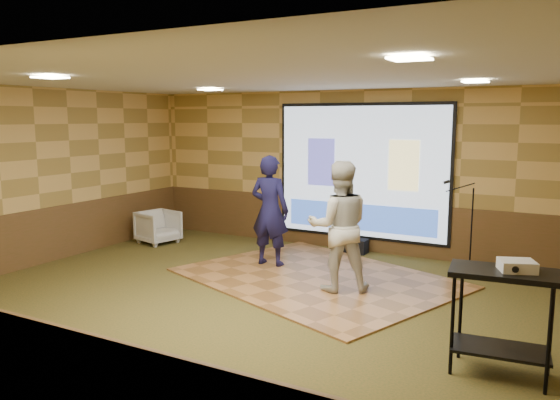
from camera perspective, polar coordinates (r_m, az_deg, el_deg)
The scene contains 18 objects.
ground at distance 7.45m, azimuth -1.09°, elevation -10.90°, with size 9.00×9.00×0.00m, color #303819.
room_shell at distance 7.03m, azimuth -1.14°, elevation 5.41°, with size 9.04×7.04×3.02m.
wainscot_back at distance 10.39m, azimuth 8.44°, elevation -2.67°, with size 9.00×0.04×0.95m, color #4C3919.
wainscot_front at distance 4.79m, azimuth -23.13°, elevation -16.91°, with size 9.00×0.04×0.95m, color #4C3919.
wainscot_left at distance 10.22m, azimuth -23.54°, elevation -3.48°, with size 0.04×7.00×0.95m, color #4C3919.
projector_screen at distance 10.20m, azimuth 8.48°, elevation 2.81°, with size 3.32×0.06×2.52m.
downlight_nw at distance 9.74m, azimuth -7.29°, elevation 11.37°, with size 0.32×0.32×0.02m, color #F4E5B7.
downlight_ne at distance 8.02m, azimuth 19.74°, elevation 11.57°, with size 0.32×0.32×0.02m, color #F4E5B7.
downlight_sw at distance 7.32m, azimuth -22.89°, elevation 11.73°, with size 0.32×0.32×0.02m, color #F4E5B7.
downlight_se at distance 4.80m, azimuth 13.40°, elevation 14.19°, with size 0.32×0.32×0.02m, color #F4E5B7.
dance_floor at distance 8.59m, azimuth 3.85°, elevation -8.14°, with size 3.96×3.02×0.03m, color #9C6839.
player_left at distance 9.10m, azimuth -1.07°, elevation -1.10°, with size 0.67×0.44×1.85m, color #15133D.
player_right at distance 7.79m, azimuth 6.19°, elevation -2.74°, with size 0.91×0.71×1.86m, color beige.
av_table at distance 5.72m, azimuth 22.29°, elevation -9.70°, with size 1.00×0.53×1.05m.
projector at distance 5.63m, azimuth 23.52°, elevation -6.31°, with size 0.31×0.26×0.10m, color silver.
mic_stand at distance 9.24m, azimuth 18.95°, elevation -4.33°, with size 0.59×0.24×1.51m.
banquet_chair at distance 11.18m, azimuth -12.60°, elevation -2.76°, with size 0.70×0.72×0.65m, color gray.
duffel_bag at distance 10.25m, azimuth 7.91°, elevation -4.77°, with size 0.42×0.28×0.26m, color black.
Camera 1 is at (3.47, -6.10, 2.48)m, focal length 35.00 mm.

